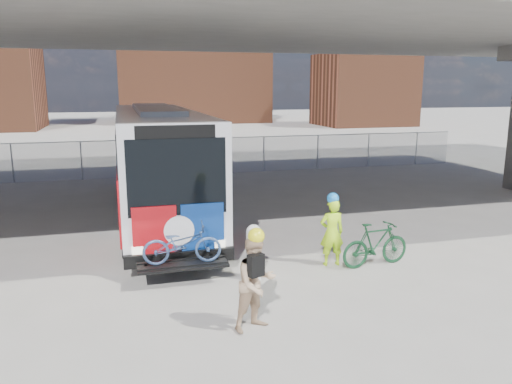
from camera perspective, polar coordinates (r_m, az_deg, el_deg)
name	(u,v)px	position (r m, az deg, el deg)	size (l,w,h in m)	color
ground	(246,247)	(13.83, -1.13, -6.35)	(160.00, 160.00, 0.00)	#9E9991
bus	(157,154)	(17.36, -11.25, 4.33)	(2.67, 12.91, 3.69)	silver
overpass	(215,17)	(17.18, -4.71, 19.28)	(40.00, 16.00, 7.95)	#605E59
chainlink_fence	(187,147)	(25.11, -7.92, 5.15)	(30.00, 0.06, 30.00)	gray
brick_buildings	(155,77)	(61.13, -11.45, 12.71)	(54.00, 22.00, 12.00)	brown
smokestack	(246,25)	(70.36, -1.13, 18.58)	(2.20, 2.20, 25.00)	brown
bollard	(254,250)	(11.44, -0.27, -6.64)	(0.34, 0.34, 1.29)	white
cyclist_hivis	(332,230)	(12.40, 8.67, -4.37)	(0.64, 0.45, 1.84)	#BBFF1A
cyclist_tan	(256,282)	(9.10, 0.02, -10.25)	(1.03, 0.93, 1.91)	tan
bike_parked	(376,244)	(12.62, 13.52, -5.84)	(0.52, 1.85, 1.11)	#154325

